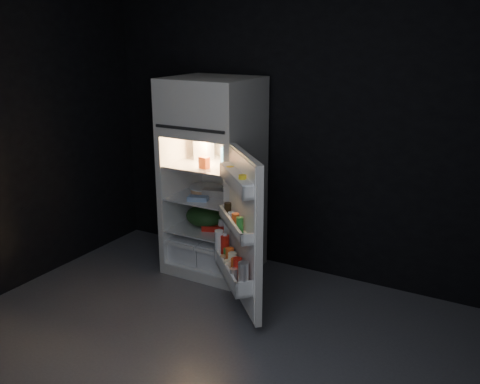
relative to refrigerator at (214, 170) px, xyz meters
The scene contains 17 objects.
floor 1.78m from the refrigerator, 61.89° to the right, with size 4.00×3.40×0.00m, color #55555A.
wall_back 0.89m from the refrigerator, 28.27° to the left, with size 4.00×0.00×2.70m, color black.
refrigerator is the anchor object (origin of this frame).
fridge_door 0.95m from the refrigerator, 45.19° to the right, with size 0.64×0.65×1.22m.
milk_jug 0.24m from the refrigerator, 163.75° to the left, with size 0.14×0.14×0.24m, color white.
mayo_jar 0.18m from the refrigerator, 21.05° to the left, with size 0.11×0.11×0.14m, color #215FB3.
jam_jar 0.28m from the refrigerator, ahead, with size 0.09×0.09×0.13m, color black.
amber_bottle 0.29m from the refrigerator, 158.85° to the left, with size 0.09×0.09×0.22m, color #C0621E.
small_carton 0.26m from the refrigerator, 79.78° to the right, with size 0.08×0.06×0.10m, color #F1581C.
egg_carton 0.22m from the refrigerator, 43.68° to the right, with size 0.26×0.10×0.07m, color gray.
pie 0.24m from the refrigerator, 167.02° to the left, with size 0.28×0.28×0.04m, color tan.
flat_package 0.32m from the refrigerator, 95.59° to the right, with size 0.18×0.09×0.04m, color #7C98C0.
wrapped_pkg 0.27m from the refrigerator, 32.12° to the left, with size 0.12×0.10×0.05m, color #EDEBC2.
produce_bag 0.44m from the refrigerator, 127.67° to the right, with size 0.37×0.32×0.20m, color #193815.
yogurt_tray 0.52m from the refrigerator, 45.78° to the right, with size 0.28×0.15×0.05m, color red.
small_can_red 0.52m from the refrigerator, 32.17° to the left, with size 0.06×0.06×0.09m, color red.
small_can_silver 0.56m from the refrigerator, 30.28° to the left, with size 0.06×0.06×0.09m, color white.
Camera 1 is at (1.81, -2.63, 2.19)m, focal length 40.00 mm.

